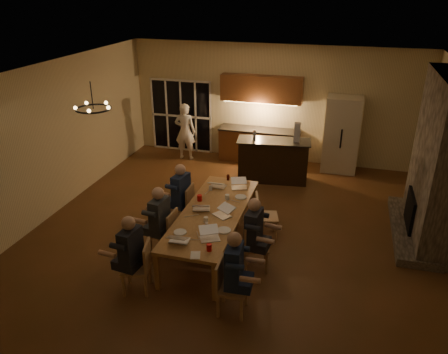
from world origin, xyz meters
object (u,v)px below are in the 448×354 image
at_px(redcup_near, 209,247).
at_px(can_silver, 207,226).
at_px(refrigerator, 342,135).
at_px(plate_left, 180,232).
at_px(bar_bottle, 254,135).
at_px(laptop_e, 218,182).
at_px(standing_person, 185,131).
at_px(person_left_far, 181,196).
at_px(mug_mid, 227,197).
at_px(bar_blender, 297,132).
at_px(laptop_f, 239,183).
at_px(redcup_mid, 200,198).
at_px(dining_table, 213,229).
at_px(mug_front, 206,220).
at_px(plate_far, 241,197).
at_px(chair_right_near, 232,288).
at_px(chair_right_far, 267,216).
at_px(bar_island, 273,161).
at_px(laptop_c, 201,204).
at_px(laptop_d, 222,210).
at_px(laptop_a, 179,235).
at_px(chair_right_mid, 256,246).
at_px(chandelier, 93,109).
at_px(mug_back, 211,188).
at_px(chair_left_far, 181,205).
at_px(person_right_mid, 253,235).
at_px(person_right_near, 234,272).
at_px(person_left_near, 132,255).
at_px(chair_left_mid, 163,232).
at_px(person_left_mid, 160,222).
at_px(can_cola, 228,177).
at_px(chair_left_near, 136,267).
at_px(laptop_b, 210,233).
at_px(plate_near, 224,230).

distance_m(redcup_near, can_silver, 0.67).
distance_m(refrigerator, plate_left, 5.91).
bearing_deg(bar_bottle, laptop_e, -97.40).
xyz_separation_m(standing_person, bar_bottle, (2.17, -0.88, 0.39)).
relative_size(person_left_far, mug_mid, 13.80).
height_order(person_left_far, bar_blender, bar_blender).
distance_m(laptop_f, bar_blender, 2.50).
relative_size(refrigerator, redcup_mid, 16.67).
distance_m(dining_table, mug_front, 0.59).
relative_size(person_left_far, plate_far, 5.98).
bearing_deg(chair_right_near, redcup_mid, 28.88).
relative_size(person_left_far, redcup_mid, 11.50).
bearing_deg(laptop_e, standing_person, -56.66).
distance_m(chair_right_far, laptop_e, 1.27).
xyz_separation_m(bar_island, chair_right_near, (0.27, -5.01, -0.10)).
xyz_separation_m(laptop_c, laptop_d, (0.44, -0.15, 0.00)).
distance_m(laptop_d, mug_front, 0.37).
bearing_deg(laptop_a, chair_right_mid, -153.71).
height_order(chandelier, mug_back, chandelier).
xyz_separation_m(chair_left_far, laptop_e, (0.66, 0.45, 0.42)).
bearing_deg(mug_back, person_right_mid, -48.42).
relative_size(chair_right_mid, plate_left, 3.97).
xyz_separation_m(chair_right_far, bar_blender, (0.19, 2.77, 0.87)).
distance_m(chair_left_far, chair_right_far, 1.78).
xyz_separation_m(chair_right_mid, person_right_near, (-0.10, -1.17, 0.24)).
height_order(mug_front, redcup_near, redcup_near).
bearing_deg(person_left_near, laptop_c, 166.34).
bearing_deg(mug_front, mug_back, 103.85).
relative_size(dining_table, chair_left_mid, 3.47).
height_order(person_left_mid, can_cola, person_left_mid).
distance_m(refrigerator, mug_back, 4.40).
relative_size(chair_left_near, chair_left_mid, 1.00).
xyz_separation_m(chair_left_far, bar_blender, (1.98, 2.80, 0.87)).
distance_m(person_left_mid, mug_back, 1.49).
bearing_deg(mug_front, redcup_near, -68.77).
bearing_deg(person_left_far, redcup_mid, 77.33).
xyz_separation_m(chair_right_far, mug_back, (-1.22, 0.21, 0.36)).
height_order(laptop_e, laptop_f, same).
bearing_deg(mug_front, chair_right_mid, -2.39).
relative_size(person_left_far, laptop_b, 4.31).
bearing_deg(laptop_f, can_silver, -114.46).
height_order(laptop_d, laptop_e, same).
xyz_separation_m(redcup_near, redcup_mid, (-0.71, 1.61, 0.00)).
xyz_separation_m(redcup_near, bar_blender, (0.77, 4.67, 0.50)).
bearing_deg(mug_front, laptop_e, 98.33).
relative_size(mug_mid, redcup_near, 0.83).
bearing_deg(bar_island, laptop_d, -102.88).
bearing_deg(person_right_mid, standing_person, 38.23).
bearing_deg(plate_near, mug_back, 115.65).
bearing_deg(plate_near, bar_island, 87.54).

